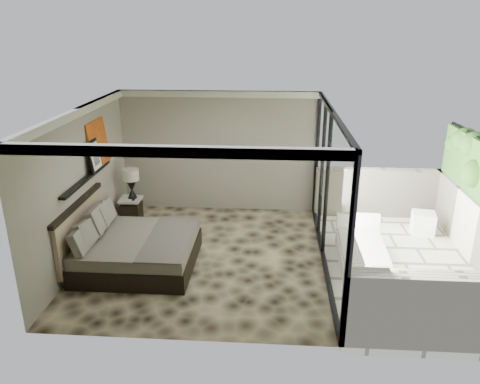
# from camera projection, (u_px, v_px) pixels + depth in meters

# --- Properties ---
(floor) EXTENTS (5.00, 5.00, 0.00)m
(floor) POSITION_uv_depth(u_px,v_px,m) (205.00, 257.00, 8.93)
(floor) COLOR black
(floor) RESTS_ON ground
(ceiling) EXTENTS (4.50, 5.00, 0.02)m
(ceiling) POSITION_uv_depth(u_px,v_px,m) (201.00, 111.00, 7.97)
(ceiling) COLOR silver
(ceiling) RESTS_ON back_wall
(back_wall) EXTENTS (4.50, 0.02, 2.80)m
(back_wall) POSITION_uv_depth(u_px,v_px,m) (219.00, 152.00, 10.78)
(back_wall) COLOR gray
(back_wall) RESTS_ON floor
(left_wall) EXTENTS (0.02, 5.00, 2.80)m
(left_wall) POSITION_uv_depth(u_px,v_px,m) (82.00, 185.00, 8.60)
(left_wall) COLOR gray
(left_wall) RESTS_ON floor
(glass_wall) EXTENTS (0.08, 5.00, 2.80)m
(glass_wall) POSITION_uv_depth(u_px,v_px,m) (329.00, 191.00, 8.30)
(glass_wall) COLOR white
(glass_wall) RESTS_ON floor
(terrace_slab) EXTENTS (3.00, 5.00, 0.12)m
(terrace_slab) POSITION_uv_depth(u_px,v_px,m) (405.00, 266.00, 8.70)
(terrace_slab) COLOR beige
(terrace_slab) RESTS_ON ground
(picture_ledge) EXTENTS (0.12, 2.20, 0.05)m
(picture_ledge) POSITION_uv_depth(u_px,v_px,m) (87.00, 178.00, 8.65)
(picture_ledge) COLOR black
(picture_ledge) RESTS_ON left_wall
(bed) EXTENTS (2.10, 2.03, 1.16)m
(bed) POSITION_uv_depth(u_px,v_px,m) (132.00, 248.00, 8.52)
(bed) COLOR black
(bed) RESTS_ON floor
(nightstand) EXTENTS (0.58, 0.58, 0.46)m
(nightstand) POSITION_uv_depth(u_px,v_px,m) (131.00, 210.00, 10.53)
(nightstand) COLOR black
(nightstand) RESTS_ON floor
(table_lamp) EXTENTS (0.37, 0.37, 0.67)m
(table_lamp) POSITION_uv_depth(u_px,v_px,m) (131.00, 180.00, 10.31)
(table_lamp) COLOR black
(table_lamp) RESTS_ON nightstand
(abstract_canvas) EXTENTS (0.13, 0.90, 0.90)m
(abstract_canvas) POSITION_uv_depth(u_px,v_px,m) (98.00, 143.00, 9.21)
(abstract_canvas) COLOR red
(abstract_canvas) RESTS_ON picture_ledge
(framed_print) EXTENTS (0.11, 0.50, 0.60)m
(framed_print) POSITION_uv_depth(u_px,v_px,m) (94.00, 156.00, 8.89)
(framed_print) COLOR black
(framed_print) RESTS_ON picture_ledge
(ottoman) EXTENTS (0.53, 0.53, 0.45)m
(ottoman) POSITION_uv_depth(u_px,v_px,m) (423.00, 223.00, 9.87)
(ottoman) COLOR white
(ottoman) RESTS_ON terrace_slab
(lounger) EXTENTS (0.90, 1.71, 0.66)m
(lounger) POSITION_uv_depth(u_px,v_px,m) (362.00, 251.00, 8.70)
(lounger) COLOR white
(lounger) RESTS_ON terrace_slab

